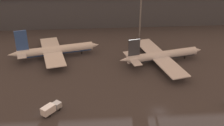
# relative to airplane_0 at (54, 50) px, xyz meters

# --- Properties ---
(ground) EXTENTS (600.00, 600.00, 0.00)m
(ground) POSITION_rel_airplane_0_xyz_m (35.05, -39.86, -3.05)
(ground) COLOR #383538
(terminal_building) EXTENTS (228.53, 26.75, 17.58)m
(terminal_building) POSITION_rel_airplane_0_xyz_m (35.05, 45.60, 5.79)
(terminal_building) COLOR #3D424C
(terminal_building) RESTS_ON ground
(airplane_0) EXTENTS (36.89, 30.08, 13.00)m
(airplane_0) POSITION_rel_airplane_0_xyz_m (0.00, 0.00, 0.00)
(airplane_0) COLOR white
(airplane_0) RESTS_ON ground
(airplane_1) EXTENTS (35.35, 36.30, 11.21)m
(airplane_1) POSITION_rel_airplane_0_xyz_m (42.64, -7.90, -0.14)
(airplane_1) COLOR silver
(airplane_1) RESTS_ON ground
(service_vehicle_2) EXTENTS (5.91, 6.39, 3.00)m
(service_vehicle_2) POSITION_rel_airplane_0_xyz_m (2.89, -38.26, -1.34)
(service_vehicle_2) COLOR #9EA3A8
(service_vehicle_2) RESTS_ON ground
(lamp_post_1) EXTENTS (1.80, 1.80, 20.25)m
(lamp_post_1) POSITION_rel_airplane_0_xyz_m (38.62, 20.12, 10.20)
(lamp_post_1) COLOR slate
(lamp_post_1) RESTS_ON ground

